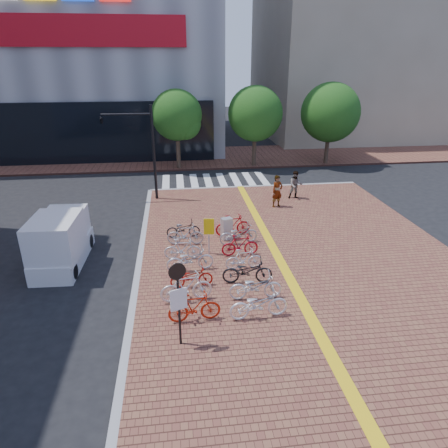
{
  "coord_description": "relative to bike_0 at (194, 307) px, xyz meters",
  "views": [
    {
      "loc": [
        -2.26,
        -13.45,
        8.22
      ],
      "look_at": [
        -0.23,
        2.91,
        1.3
      ],
      "focal_mm": 32.0,
      "sensor_mm": 36.0,
      "label": 1
    }
  ],
  "objects": [
    {
      "name": "sidewalk",
      "position": [
        4.87,
        -2.54,
        -0.6
      ],
      "size": [
        14.0,
        34.0,
        0.15
      ],
      "primitive_type": "cube",
      "color": "brown",
      "rests_on": "ground"
    },
    {
      "name": "ground",
      "position": [
        1.87,
        2.46,
        -0.67
      ],
      "size": [
        120.0,
        120.0,
        0.0
      ],
      "primitive_type": "plane",
      "color": "black",
      "rests_on": "ground"
    },
    {
      "name": "bike_12",
      "position": [
        2.36,
        5.7,
        -0.03
      ],
      "size": [
        1.94,
        0.97,
        0.97
      ],
      "primitive_type": "imported",
      "rotation": [
        0.0,
        0.0,
        1.75
      ],
      "color": "#A3A2A7",
      "rests_on": "sidewalk"
    },
    {
      "name": "pedestrian_b",
      "position": [
        6.83,
        11.64,
        0.34
      ],
      "size": [
        0.9,
        0.73,
        1.72
      ],
      "primitive_type": "imported",
      "rotation": [
        0.0,
        0.0,
        -0.1
      ],
      "color": "#4C5461",
      "rests_on": "sidewalk"
    },
    {
      "name": "bike_4",
      "position": [
        -0.27,
        4.45,
        -0.05
      ],
      "size": [
        1.6,
        0.52,
        0.95
      ],
      "primitive_type": "imported",
      "rotation": [
        0.0,
        0.0,
        1.52
      ],
      "color": "silver",
      "rests_on": "sidewalk"
    },
    {
      "name": "far_sidewalk",
      "position": [
        1.87,
        23.46,
        -0.6
      ],
      "size": [
        70.0,
        8.0,
        0.15
      ],
      "primitive_type": "cube",
      "color": "brown",
      "rests_on": "ground"
    },
    {
      "name": "kerb_north",
      "position": [
        4.87,
        14.46,
        -0.59
      ],
      "size": [
        14.0,
        0.25,
        0.15
      ],
      "primitive_type": "cube",
      "color": "gray",
      "rests_on": "ground"
    },
    {
      "name": "bike_0",
      "position": [
        0.0,
        0.0,
        0.0
      ],
      "size": [
        1.76,
        0.6,
        1.04
      ],
      "primitive_type": "imported",
      "rotation": [
        0.0,
        0.0,
        1.63
      ],
      "color": "red",
      "rests_on": "sidewalk"
    },
    {
      "name": "bike_8",
      "position": [
        2.24,
        1.06,
        -0.02
      ],
      "size": [
        1.92,
        0.68,
        1.01
      ],
      "primitive_type": "imported",
      "rotation": [
        0.0,
        0.0,
        1.56
      ],
      "color": "silver",
      "rests_on": "sidewalk"
    },
    {
      "name": "traffic_light_pole",
      "position": [
        -2.92,
        12.7,
        3.34
      ],
      "size": [
        3.0,
        1.16,
        5.59
      ],
      "color": "black",
      "rests_on": "sidewalk"
    },
    {
      "name": "yellow_sign",
      "position": [
        0.91,
        4.81,
        0.64
      ],
      "size": [
        0.45,
        0.12,
        1.67
      ],
      "color": "#B7B7BC",
      "rests_on": "sidewalk"
    },
    {
      "name": "bike_9",
      "position": [
        2.15,
        2.17,
        -0.01
      ],
      "size": [
        1.98,
        0.84,
        1.01
      ],
      "primitive_type": "imported",
      "rotation": [
        0.0,
        0.0,
        1.48
      ],
      "color": "black",
      "rests_on": "sidewalk"
    },
    {
      "name": "street_trees",
      "position": [
        6.91,
        19.92,
        3.43
      ],
      "size": [
        16.2,
        4.6,
        6.35
      ],
      "color": "#38281E",
      "rests_on": "far_sidewalk"
    },
    {
      "name": "bike_11",
      "position": [
        2.24,
        4.49,
        -0.03
      ],
      "size": [
        1.65,
        0.54,
        0.98
      ],
      "primitive_type": "imported",
      "rotation": [
        0.0,
        0.0,
        1.62
      ],
      "color": "#A50B19",
      "rests_on": "sidewalk"
    },
    {
      "name": "tactile_strip",
      "position": [
        3.87,
        -2.54,
        -0.51
      ],
      "size": [
        0.4,
        34.0,
        0.01
      ],
      "primitive_type": "cube",
      "color": "yellow",
      "rests_on": "sidewalk"
    },
    {
      "name": "bike_10",
      "position": [
        2.2,
        3.23,
        -0.06
      ],
      "size": [
        1.56,
        0.53,
        0.93
      ],
      "primitive_type": "imported",
      "rotation": [
        0.0,
        0.0,
        1.63
      ],
      "color": "silver",
      "rests_on": "sidewalk"
    },
    {
      "name": "bike_7",
      "position": [
        2.12,
        -0.08,
        0.0
      ],
      "size": [
        2.05,
        0.86,
        1.05
      ],
      "primitive_type": "imported",
      "rotation": [
        0.0,
        0.0,
        1.65
      ],
      "color": "white",
      "rests_on": "sidewalk"
    },
    {
      "name": "bike_5",
      "position": [
        -0.1,
        5.88,
        -0.01
      ],
      "size": [
        1.74,
        0.64,
        1.02
      ],
      "primitive_type": "imported",
      "rotation": [
        0.0,
        0.0,
        1.48
      ],
      "color": "#AFB0B4",
      "rests_on": "sidewalk"
    },
    {
      "name": "bike_2",
      "position": [
        0.01,
        2.14,
        -0.1
      ],
      "size": [
        1.65,
        0.68,
        0.85
      ],
      "primitive_type": "imported",
      "rotation": [
        0.0,
        0.0,
        1.64
      ],
      "color": "#A9130C",
      "rests_on": "sidewalk"
    },
    {
      "name": "bike_13",
      "position": [
        2.24,
        6.69,
        -0.0
      ],
      "size": [
        1.77,
        0.72,
        1.04
      ],
      "primitive_type": "imported",
      "rotation": [
        0.0,
        0.0,
        1.71
      ],
      "color": "#AD0C13",
      "rests_on": "sidewalk"
    },
    {
      "name": "building_beige",
      "position": [
        19.87,
        34.46,
        8.33
      ],
      "size": [
        20.0,
        18.0,
        18.0
      ],
      "primitive_type": "cube",
      "color": "gray",
      "rests_on": "ground"
    },
    {
      "name": "pedestrian_a",
      "position": [
        5.35,
        10.36,
        0.41
      ],
      "size": [
        0.79,
        0.66,
        1.86
      ],
      "primitive_type": "imported",
      "rotation": [
        0.0,
        0.0,
        0.36
      ],
      "color": "gray",
      "rests_on": "sidewalk"
    },
    {
      "name": "box_truck",
      "position": [
        -5.35,
        4.95,
        0.43
      ],
      "size": [
        1.89,
        4.09,
        2.33
      ],
      "color": "silver",
      "rests_on": "ground"
    },
    {
      "name": "bike_3",
      "position": [
        0.01,
        3.4,
        -0.01
      ],
      "size": [
        1.99,
        0.89,
        1.01
      ],
      "primitive_type": "imported",
      "rotation": [
        0.0,
        0.0,
        1.69
      ],
      "color": "silver",
      "rests_on": "sidewalk"
    },
    {
      "name": "utility_box",
      "position": [
        1.88,
        6.26,
        0.01
      ],
      "size": [
        0.58,
        0.49,
        1.06
      ],
      "primitive_type": "cube",
      "rotation": [
        0.0,
        0.0,
        0.33
      ],
      "color": "silver",
      "rests_on": "sidewalk"
    },
    {
      "name": "bike_6",
      "position": [
        -0.17,
        6.74,
        -0.1
      ],
      "size": [
        1.63,
        0.63,
        0.84
      ],
      "primitive_type": "imported",
      "rotation": [
        0.0,
        0.0,
        1.62
      ],
      "color": "black",
      "rests_on": "sidewalk"
    },
    {
      "name": "kerb_west",
      "position": [
        -2.13,
        -2.54,
        -0.59
      ],
      "size": [
        0.25,
        34.0,
        0.15
      ],
      "primitive_type": "cube",
      "color": "gray",
      "rests_on": "ground"
    },
    {
      "name": "bike_1",
      "position": [
        -0.22,
        1.21,
        0.04
      ],
      "size": [
        1.92,
        0.76,
        1.12
      ],
      "primitive_type": "imported",
      "rotation": [
        0.0,
        0.0,
        1.7
      ],
      "color": "silver",
      "rests_on": "sidewalk"
    },
    {
      "name": "crosswalk",
      "position": [
        2.37,
        16.46,
        -0.66
      ],
      "size": [
        7.5,
        4.0,
        0.01
      ],
      "color": "silver",
      "rests_on": "ground"
    },
    {
      "name": "notice_sign",
      "position": [
        -0.49,
        -1.13,
        1.24
      ],
      "size": [
        0.5,
        0.21,
        2.79
      ],
      "color": "black",
      "rests_on": "sidewalk"
    }
  ]
}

